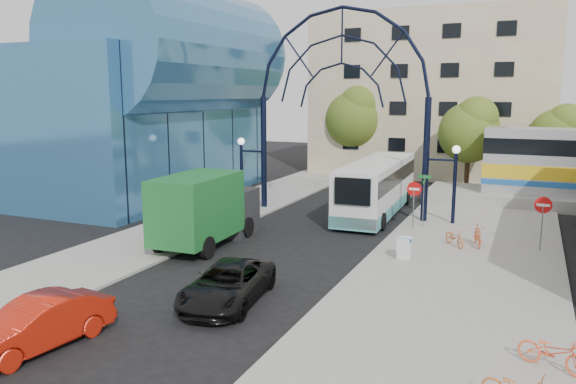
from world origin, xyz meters
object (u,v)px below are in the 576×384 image
at_px(sandwich_board, 404,246).
at_px(bike_near_b, 478,236).
at_px(gateway_arch, 341,69).
at_px(do_not_enter_sign, 543,210).
at_px(tree_north_c, 560,134).
at_px(street_name_sign, 424,189).
at_px(tree_north_a, 471,129).
at_px(green_truck, 207,209).
at_px(bike_near_a, 455,237).
at_px(black_suv, 228,284).
at_px(tree_north_b, 356,116).
at_px(bike_far_a, 554,352).
at_px(city_bus, 377,186).
at_px(red_sedan, 37,324).
at_px(stop_sign, 414,193).

distance_m(sandwich_board, bike_near_b, 4.49).
relative_size(gateway_arch, sandwich_board, 13.80).
bearing_deg(do_not_enter_sign, tree_north_c, 86.42).
height_order(street_name_sign, tree_north_a, tree_north_a).
relative_size(green_truck, bike_near_a, 4.31).
bearing_deg(bike_near_a, black_suv, -158.08).
bearing_deg(tree_north_b, bike_far_a, -64.81).
bearing_deg(do_not_enter_sign, tree_north_a, 107.03).
height_order(city_bus, red_sedan, city_bus).
distance_m(stop_sign, tree_north_b, 20.18).
relative_size(stop_sign, green_truck, 0.36).
bearing_deg(bike_far_a, black_suv, 104.98).
height_order(tree_north_a, tree_north_c, tree_north_a).
bearing_deg(stop_sign, sandwich_board, -82.43).
distance_m(city_bus, bike_near_a, 8.35).
relative_size(tree_north_a, black_suv, 1.43).
bearing_deg(tree_north_b, bike_near_b, -59.12).
bearing_deg(bike_near_a, gateway_arch, 109.77).
distance_m(do_not_enter_sign, city_bus, 10.58).
bearing_deg(tree_north_a, do_not_enter_sign, -72.97).
relative_size(street_name_sign, black_suv, 0.57).
bearing_deg(stop_sign, do_not_enter_sign, -17.88).
height_order(sandwich_board, green_truck, green_truck).
relative_size(tree_north_c, black_suv, 1.33).
bearing_deg(green_truck, black_suv, -55.74).
distance_m(stop_sign, tree_north_a, 14.23).
height_order(stop_sign, do_not_enter_sign, stop_sign).
distance_m(city_bus, bike_near_b, 8.73).
bearing_deg(bike_near_b, tree_north_a, 83.27).
height_order(gateway_arch, bike_far_a, gateway_arch).
xyz_separation_m(tree_north_b, bike_far_a, (15.12, -32.14, -4.66)).
relative_size(green_truck, bike_far_a, 3.81).
bearing_deg(bike_near_a, red_sedan, -158.03).
relative_size(stop_sign, tree_north_b, 0.31).
xyz_separation_m(stop_sign, green_truck, (-8.53, -6.85, -0.25)).
xyz_separation_m(bike_near_b, bike_far_a, (2.93, -11.77, -0.03)).
bearing_deg(red_sedan, bike_near_a, 67.51).
distance_m(tree_north_a, city_bus, 11.69).
bearing_deg(tree_north_c, tree_north_a, -161.56).
bearing_deg(city_bus, bike_near_a, -51.44).
bearing_deg(do_not_enter_sign, stop_sign, 162.12).
bearing_deg(bike_far_a, green_truck, 84.41).
relative_size(do_not_enter_sign, bike_near_a, 1.53).
bearing_deg(bike_near_a, bike_far_a, -107.66).
xyz_separation_m(tree_north_b, city_bus, (5.80, -14.51, -3.60)).
height_order(stop_sign, city_bus, city_bus).
xyz_separation_m(street_name_sign, black_suv, (-4.19, -13.81, -1.45)).
xyz_separation_m(street_name_sign, tree_north_a, (0.92, 13.33, 2.48)).
height_order(gateway_arch, city_bus, gateway_arch).
distance_m(street_name_sign, bike_near_a, 4.35).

